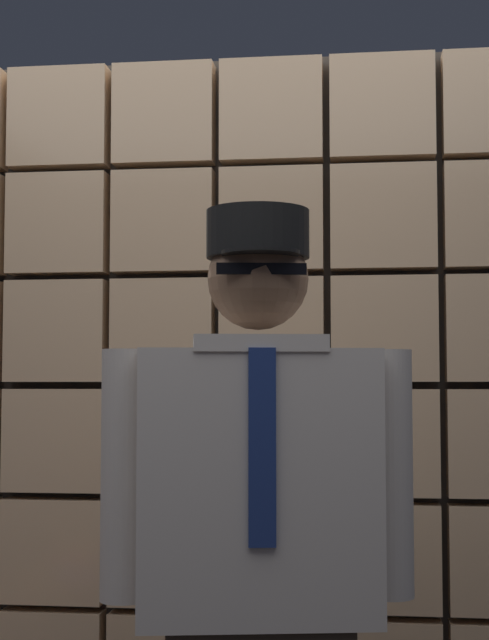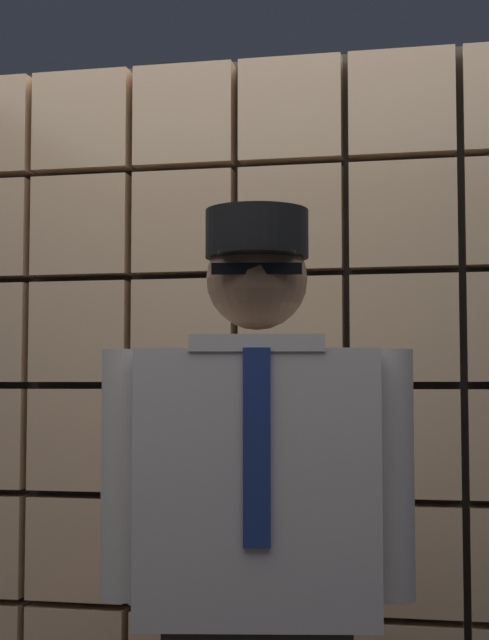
{
  "view_description": "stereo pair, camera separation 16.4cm",
  "coord_description": "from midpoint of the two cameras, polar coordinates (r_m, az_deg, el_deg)",
  "views": [
    {
      "loc": [
        0.43,
        -1.73,
        1.31
      ],
      "look_at": [
        0.17,
        0.35,
        1.45
      ],
      "focal_mm": 53.88,
      "sensor_mm": 36.0,
      "label": 1
    },
    {
      "loc": [
        0.59,
        -1.7,
        1.31
      ],
      "look_at": [
        0.17,
        0.35,
        1.45
      ],
      "focal_mm": 53.88,
      "sensor_mm": 36.0,
      "label": 2
    }
  ],
  "objects": [
    {
      "name": "standing_person",
      "position": [
        2.11,
        -1.48,
        -15.61
      ],
      "size": [
        0.68,
        0.33,
        1.69
      ],
      "rotation": [
        0.0,
        0.0,
        0.18
      ],
      "color": "#382D23",
      "rests_on": "ground"
    },
    {
      "name": "glass_block_wall",
      "position": [
        2.88,
        -3.27,
        -7.19
      ],
      "size": [
        2.0,
        0.1,
        2.33
      ],
      "color": "#E0B78C",
      "rests_on": "ground"
    }
  ]
}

